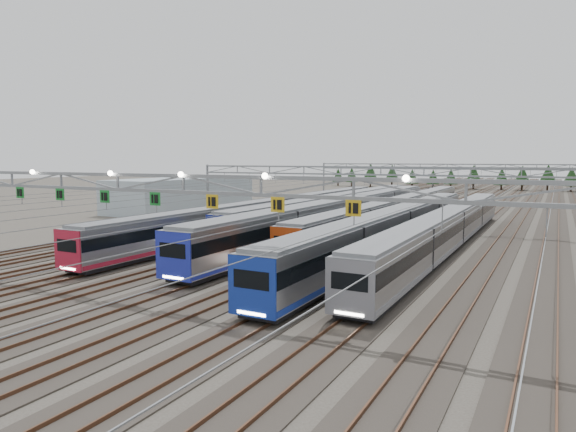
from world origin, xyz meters
The scene contains 13 objects.
ground centered at (0.00, 0.00, 0.00)m, with size 400.00×400.00×0.00m, color #47423A.
track_bed centered at (0.00, 100.00, 1.49)m, with size 54.00×260.00×5.42m.
train_a centered at (-11.25, 32.49, 2.06)m, with size 2.78×64.63×3.62m.
train_b centered at (-6.75, 42.32, 2.11)m, with size 2.85×58.70×3.72m.
train_c centered at (-2.25, 33.25, 2.23)m, with size 3.04×63.77×3.96m.
train_d centered at (2.25, 41.47, 2.05)m, with size 2.77×64.58×3.60m.
train_e centered at (6.75, 23.66, 2.16)m, with size 2.93×53.41×3.82m.
train_f centered at (11.25, 27.02, 2.07)m, with size 2.79×55.27×3.63m.
gantry_near centered at (-0.05, -0.12, 7.09)m, with size 56.36×0.61×8.08m.
gantry_mid centered at (0.00, 40.00, 6.39)m, with size 56.36×0.36×8.00m.
gantry_far centered at (0.00, 85.00, 6.39)m, with size 56.36×0.36×8.00m.
west_shed centered at (-38.13, 46.58, 2.78)m, with size 10.00×30.00×5.55m, color #9FB1BD.
treeline centered at (5.40, 133.80, 4.23)m, with size 106.40×5.60×7.02m.
Camera 1 is at (20.60, -25.17, 8.83)m, focal length 32.00 mm.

